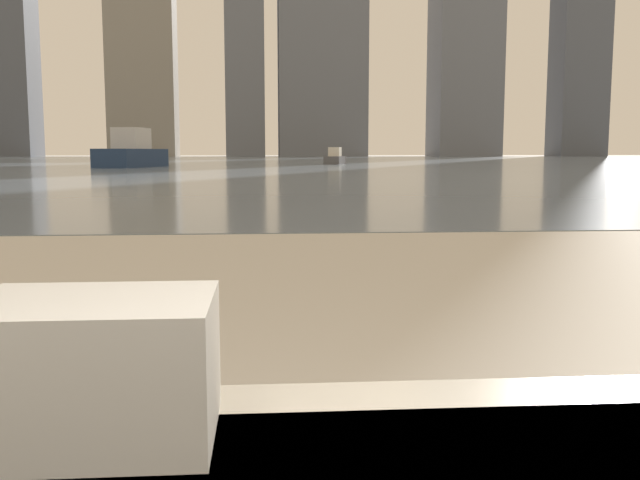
% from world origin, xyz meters
% --- Properties ---
extents(towel_stack, '(0.27, 0.21, 0.16)m').
position_xyz_m(towel_stack, '(-0.30, 0.84, 0.56)').
color(towel_stack, white).
rests_on(towel_stack, bathtub).
extents(harbor_water, '(180.00, 110.00, 0.01)m').
position_xyz_m(harbor_water, '(0.00, 62.00, 0.01)').
color(harbor_water, slate).
rests_on(harbor_water, ground_plane).
extents(harbor_boat_0, '(3.05, 5.59, 1.99)m').
position_xyz_m(harbor_boat_0, '(-6.84, 37.18, 0.71)').
color(harbor_boat_0, navy).
rests_on(harbor_boat_0, harbor_water).
extents(harbor_boat_3, '(1.66, 2.99, 1.06)m').
position_xyz_m(harbor_boat_3, '(4.34, 45.18, 0.38)').
color(harbor_boat_3, '#4C4C51').
rests_on(harbor_boat_3, harbor_water).
extents(skyline_tower_3, '(13.97, 11.55, 27.70)m').
position_xyz_m(skyline_tower_3, '(9.24, 118.00, 13.85)').
color(skyline_tower_3, slate).
rests_on(skyline_tower_3, ground_plane).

